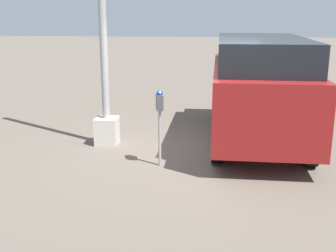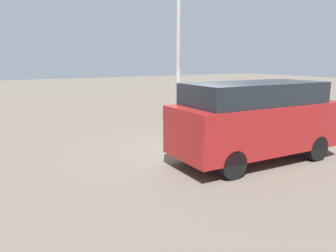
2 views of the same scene
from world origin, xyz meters
name	(u,v)px [view 2 (image 2 of 2)]	position (x,y,z in m)	size (l,w,h in m)	color
ground_plane	(197,154)	(0.00, 0.00, 0.00)	(80.00, 80.00, 0.00)	#60564C
parking_meter_near	(167,120)	(-0.71, 0.52, 0.99)	(0.22, 0.15, 1.34)	#9E9EA3
lamp_post	(178,84)	(0.43, 1.74, 1.89)	(0.44, 0.44, 6.07)	beige
parked_van	(256,119)	(0.98, -1.31, 1.16)	(4.74, 1.91, 2.13)	maroon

